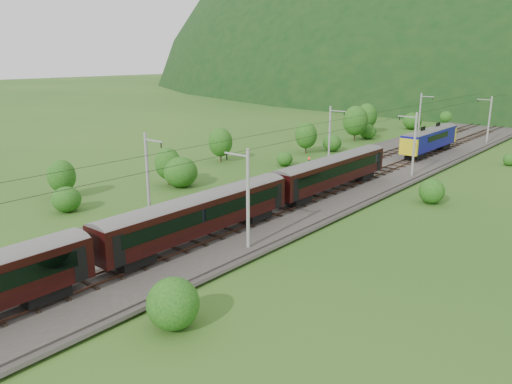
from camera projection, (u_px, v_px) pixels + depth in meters
The scene contains 14 objects.
ground at pixel (195, 233), 43.83m from camera, with size 600.00×600.00×0.00m, color #285219.
railbed at pixel (266, 206), 51.19m from camera, with size 14.00×220.00×0.30m, color #38332D.
track_left at pixel (248, 200), 52.62m from camera, with size 2.40×220.00×0.27m.
track_right at pixel (285, 209), 49.65m from camera, with size 2.40×220.00×0.27m.
catenary_left at pixel (330, 133), 70.10m from camera, with size 2.54×192.28×8.00m.
catenary_right at pixel (414, 143), 62.53m from camera, with size 2.54×192.28×8.00m.
overhead_wires at pixel (266, 139), 49.35m from camera, with size 4.83×198.00×0.03m.
mountain_ridge at pixel (395, 78), 339.96m from camera, with size 336.00×280.00×132.00m, color black.
train at pixel (86, 244), 32.70m from camera, with size 2.66×127.59×4.60m.
hazard_post_near at pixel (455, 133), 92.55m from camera, with size 0.17×0.17×1.56m, color red.
hazard_post_far at pixel (421, 146), 79.67m from camera, with size 0.18×0.18×1.65m, color red.
signal at pixel (309, 164), 64.00m from camera, with size 0.24×0.24×2.18m.
vegetation_left at pixel (220, 154), 65.89m from camera, with size 13.12×143.49×6.38m.
vegetation_right at pixel (157, 326), 26.34m from camera, with size 5.64×91.86×2.98m.
Camera 1 is at (30.60, -28.24, 15.17)m, focal length 35.00 mm.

